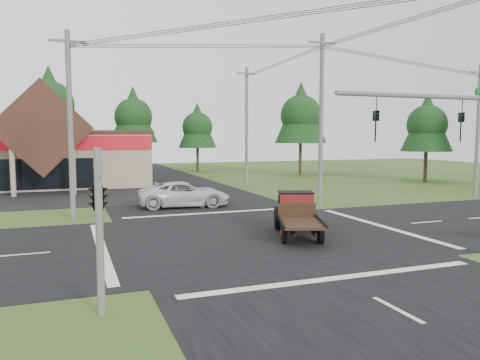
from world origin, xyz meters
name	(u,v)px	position (x,y,z in m)	size (l,w,h in m)	color
ground	(256,236)	(0.00, 0.00, 0.00)	(120.00, 120.00, 0.00)	#344B1A
road_ns	(256,236)	(0.00, 0.00, 0.01)	(12.00, 120.00, 0.02)	black
road_ew	(256,236)	(0.00, 0.00, 0.01)	(120.00, 12.00, 0.02)	black
traffic_signal_corner	(98,181)	(-7.50, -7.32, 3.52)	(0.53, 2.48, 4.40)	#595651
utility_pole_nw	(70,123)	(-8.00, 8.00, 5.39)	(2.00, 0.30, 10.50)	#595651
utility_pole_ne	(321,118)	(8.00, 8.00, 5.89)	(2.00, 0.30, 11.50)	#595651
utility_pole_far	(478,129)	(22.00, 8.00, 5.24)	(2.00, 0.30, 10.20)	#595651
utility_pole_n	(247,125)	(8.00, 22.00, 5.74)	(2.00, 0.30, 11.20)	#595651
tree_row_c	(49,102)	(-10.00, 41.00, 8.72)	(7.28, 7.28, 13.13)	#332316
tree_row_d	(133,115)	(0.00, 42.00, 7.38)	(6.16, 6.16, 11.11)	#332316
tree_row_e	(197,126)	(8.00, 40.00, 6.03)	(5.04, 5.04, 9.09)	#332316
tree_side_ne	(301,113)	(18.00, 30.00, 7.38)	(6.16, 6.16, 11.11)	#332316
tree_side_e_near	(427,123)	(26.00, 18.00, 6.03)	(5.04, 5.04, 9.09)	#332316
antique_flatbed_truck	(298,215)	(1.78, -0.76, 1.03)	(1.87, 4.90, 2.05)	#581B0C
white_pickup	(184,194)	(-1.00, 10.19, 0.83)	(2.77, 6.01, 1.67)	silver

